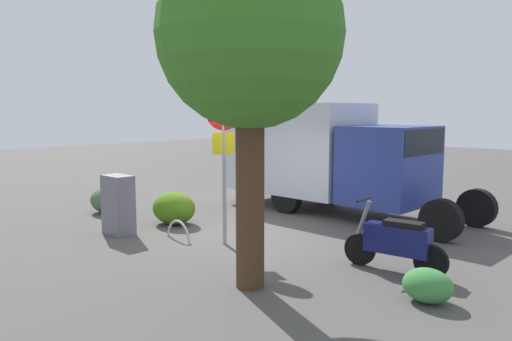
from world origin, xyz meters
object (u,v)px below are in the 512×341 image
at_px(box_truck_near, 325,152).
at_px(street_tree, 250,39).
at_px(utility_cabinet, 118,205).
at_px(motorcycle, 396,242).
at_px(stop_sign, 224,144).
at_px(bike_rack_hoop, 178,240).

height_order(box_truck_near, street_tree, street_tree).
bearing_deg(utility_cabinet, box_truck_near, -108.45).
bearing_deg(motorcycle, stop_sign, 6.15).
bearing_deg(box_truck_near, stop_sign, -81.27).
distance_m(stop_sign, street_tree, 3.08).
distance_m(box_truck_near, street_tree, 6.67).
xyz_separation_m(box_truck_near, motorcycle, (-3.99, 3.48, -1.08)).
bearing_deg(street_tree, motorcycle, -120.04).
height_order(motorcycle, utility_cabinet, utility_cabinet).
height_order(box_truck_near, stop_sign, stop_sign).
bearing_deg(motorcycle, bike_rack_hoop, 8.61).
distance_m(motorcycle, bike_rack_hoop, 4.58).
height_order(box_truck_near, bike_rack_hoop, box_truck_near).
xyz_separation_m(stop_sign, utility_cabinet, (2.34, 1.02, -1.40)).
distance_m(motorcycle, street_tree, 4.14).
xyz_separation_m(street_tree, utility_cabinet, (4.47, -0.42, -3.11)).
bearing_deg(box_truck_near, utility_cabinet, -107.40).
relative_size(stop_sign, street_tree, 0.59).
bearing_deg(street_tree, box_truck_near, -64.62).
bearing_deg(bike_rack_hoop, stop_sign, -156.46).
relative_size(box_truck_near, utility_cabinet, 5.38).
height_order(motorcycle, stop_sign, stop_sign).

